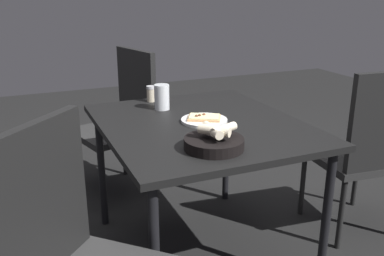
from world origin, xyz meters
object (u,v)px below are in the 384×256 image
(dining_table, at_px, (200,134))
(chair_spare, at_px, (76,256))
(bread_basket, at_px, (215,141))
(beer_glass, at_px, (162,99))
(pizza_plate, at_px, (204,119))
(chair_near, at_px, (367,146))
(chair_far, at_px, (123,115))
(pepper_shaker, at_px, (151,95))

(dining_table, bearing_deg, chair_spare, -139.37)
(bread_basket, relative_size, beer_glass, 1.83)
(pizza_plate, bearing_deg, chair_near, -12.27)
(beer_glass, distance_m, chair_spare, 1.09)
(chair_spare, bearing_deg, chair_far, 70.18)
(pizza_plate, xyz_separation_m, bread_basket, (-0.11, -0.34, 0.02))
(chair_near, relative_size, chair_far, 1.00)
(dining_table, xyz_separation_m, pepper_shaker, (-0.10, 0.46, 0.10))
(chair_far, distance_m, chair_spare, 1.58)
(dining_table, distance_m, bread_basket, 0.37)
(bread_basket, height_order, chair_far, chair_far)
(chair_far, bearing_deg, bread_basket, -87.12)
(pepper_shaker, height_order, chair_spare, chair_spare)
(beer_glass, distance_m, pepper_shaker, 0.17)
(dining_table, bearing_deg, chair_far, 99.73)
(beer_glass, height_order, chair_far, chair_far)
(beer_glass, distance_m, chair_far, 0.66)
(dining_table, xyz_separation_m, chair_spare, (-0.69, -0.59, -0.11))
(pizza_plate, distance_m, pepper_shaker, 0.47)
(dining_table, relative_size, bread_basket, 4.43)
(pizza_plate, distance_m, chair_spare, 0.95)
(dining_table, xyz_separation_m, bread_basket, (-0.09, -0.34, 0.09))
(dining_table, height_order, beer_glass, beer_glass)
(chair_far, bearing_deg, chair_near, -46.04)
(beer_glass, xyz_separation_m, pepper_shaker, (-0.01, 0.17, -0.02))
(pepper_shaker, xyz_separation_m, chair_far, (-0.06, 0.44, -0.23))
(beer_glass, bearing_deg, pepper_shaker, 91.74)
(dining_table, relative_size, pepper_shaker, 12.00)
(pepper_shaker, relative_size, chair_spare, 0.09)
(bread_basket, distance_m, chair_near, 1.02)
(pepper_shaker, bearing_deg, bread_basket, -89.58)
(bread_basket, distance_m, beer_glass, 0.63)
(pizza_plate, bearing_deg, beer_glass, 111.47)
(dining_table, distance_m, beer_glass, 0.33)
(chair_far, bearing_deg, pizza_plate, -79.00)
(pizza_plate, height_order, bread_basket, bread_basket)
(chair_far, xyz_separation_m, chair_spare, (-0.54, -1.49, 0.02))
(pizza_plate, xyz_separation_m, chair_far, (-0.17, 0.89, -0.20))
(pepper_shaker, relative_size, chair_far, 0.09)
(pizza_plate, height_order, chair_far, chair_far)
(pizza_plate, relative_size, chair_near, 0.23)
(pizza_plate, relative_size, chair_far, 0.24)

